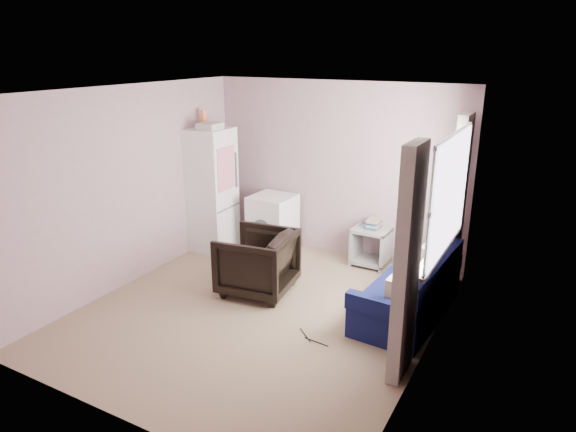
{
  "coord_description": "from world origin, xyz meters",
  "views": [
    {
      "loc": [
        2.85,
        -4.51,
        2.91
      ],
      "look_at": [
        0.05,
        0.6,
        1.0
      ],
      "focal_mm": 32.0,
      "sensor_mm": 36.0,
      "label": 1
    }
  ],
  "objects_px": {
    "sofa": "(411,294)",
    "side_table": "(372,243)",
    "washing_machine": "(273,222)",
    "armchair": "(257,259)",
    "fridge": "(210,189)"
  },
  "relations": [
    {
      "from": "fridge",
      "to": "sofa",
      "type": "relative_size",
      "value": 1.21
    },
    {
      "from": "washing_machine",
      "to": "armchair",
      "type": "bearing_deg",
      "value": -65.79
    },
    {
      "from": "armchair",
      "to": "washing_machine",
      "type": "xyz_separation_m",
      "value": [
        -0.54,
        1.3,
        0.01
      ]
    },
    {
      "from": "washing_machine",
      "to": "sofa",
      "type": "height_order",
      "value": "washing_machine"
    },
    {
      "from": "sofa",
      "to": "armchair",
      "type": "bearing_deg",
      "value": -167.2
    },
    {
      "from": "sofa",
      "to": "side_table",
      "type": "bearing_deg",
      "value": 130.76
    },
    {
      "from": "armchair",
      "to": "side_table",
      "type": "bearing_deg",
      "value": 139.54
    },
    {
      "from": "washing_machine",
      "to": "sofa",
      "type": "distance_m",
      "value": 2.61
    },
    {
      "from": "side_table",
      "to": "sofa",
      "type": "relative_size",
      "value": 0.39
    },
    {
      "from": "washing_machine",
      "to": "side_table",
      "type": "height_order",
      "value": "washing_machine"
    },
    {
      "from": "side_table",
      "to": "armchair",
      "type": "bearing_deg",
      "value": -122.63
    },
    {
      "from": "side_table",
      "to": "sofa",
      "type": "xyz_separation_m",
      "value": [
        0.9,
        -1.2,
        -0.04
      ]
    },
    {
      "from": "washing_machine",
      "to": "side_table",
      "type": "relative_size",
      "value": 1.25
    },
    {
      "from": "side_table",
      "to": "sofa",
      "type": "height_order",
      "value": "sofa"
    },
    {
      "from": "armchair",
      "to": "sofa",
      "type": "height_order",
      "value": "armchair"
    }
  ]
}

